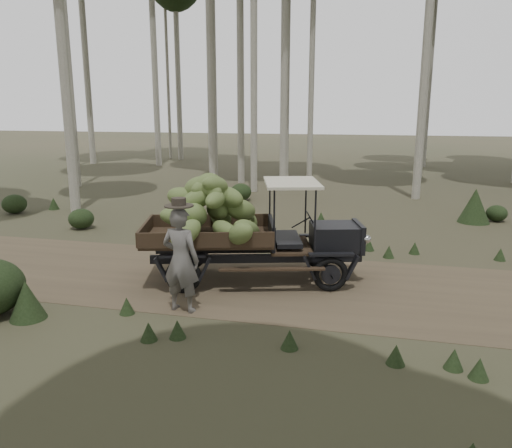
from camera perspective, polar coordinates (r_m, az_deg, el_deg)
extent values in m
plane|color=#473D2B|center=(10.11, 10.17, -7.34)|extent=(120.00, 120.00, 0.00)
cube|color=brown|center=(10.11, 10.17, -7.32)|extent=(70.00, 4.00, 0.01)
cube|color=black|center=(10.40, 8.90, -1.41)|extent=(1.12, 1.09, 0.51)
cube|color=black|center=(10.51, 11.61, -1.38)|extent=(0.33, 0.91, 0.57)
cube|color=black|center=(10.21, 1.80, -0.99)|extent=(0.41, 1.26, 0.51)
cube|color=#38281C|center=(10.24, -5.41, -1.55)|extent=(2.92, 2.28, 0.07)
cube|color=#38281C|center=(11.00, -5.18, 0.38)|extent=(2.50, 0.74, 0.29)
cube|color=#38281C|center=(9.39, -5.72, -1.84)|extent=(2.50, 0.74, 0.29)
cube|color=#38281C|center=(10.35, -12.56, -0.69)|extent=(0.49, 1.61, 0.29)
cube|color=beige|center=(10.05, 4.10, 4.73)|extent=(1.43, 1.79, 0.06)
cube|color=black|center=(10.65, -0.06, -2.85)|extent=(4.10, 1.21, 0.17)
cube|color=black|center=(9.98, 0.07, -3.95)|extent=(4.10, 1.21, 0.17)
torus|color=black|center=(11.22, 7.18, -3.30)|extent=(0.71, 0.31, 0.70)
torus|color=black|center=(9.84, 8.51, -5.71)|extent=(0.71, 0.31, 0.70)
torus|color=black|center=(11.13, -7.49, -3.44)|extent=(0.71, 0.31, 0.70)
torus|color=black|center=(9.74, -8.30, -5.90)|extent=(0.71, 0.31, 0.70)
sphere|color=beige|center=(10.90, 11.49, -0.59)|extent=(0.17, 0.17, 0.17)
sphere|color=beige|center=(10.12, 12.56, -1.70)|extent=(0.17, 0.17, 0.17)
ellipsoid|color=#5B713B|center=(10.77, -4.05, 0.81)|extent=(0.84, 0.95, 0.63)
ellipsoid|color=#5B713B|center=(9.92, -9.07, 0.79)|extent=(0.81, 0.65, 0.50)
ellipsoid|color=#5B713B|center=(9.73, -4.67, 2.76)|extent=(0.35, 0.70, 0.37)
ellipsoid|color=#5B713B|center=(10.14, -6.33, 4.12)|extent=(0.95, 0.72, 0.60)
ellipsoid|color=#5B713B|center=(9.63, -3.58, -0.76)|extent=(0.73, 0.54, 0.54)
ellipsoid|color=#5B713B|center=(10.41, -4.35, 1.77)|extent=(0.79, 0.83, 0.47)
ellipsoid|color=#5B713B|center=(10.29, -5.97, 3.34)|extent=(0.79, 0.61, 0.51)
ellipsoid|color=#5B713B|center=(9.90, -5.31, 3.93)|extent=(0.72, 0.57, 0.46)
ellipsoid|color=#5B713B|center=(9.86, -3.24, -0.96)|extent=(0.74, 0.70, 0.41)
ellipsoid|color=#5B713B|center=(10.39, -1.73, 1.64)|extent=(0.82, 0.95, 0.65)
ellipsoid|color=#5B713B|center=(10.17, -3.16, 3.08)|extent=(0.84, 0.63, 0.53)
ellipsoid|color=#5B713B|center=(9.92, -4.68, 4.45)|extent=(0.60, 0.84, 0.52)
ellipsoid|color=#5B713B|center=(10.50, -7.15, 0.32)|extent=(0.74, 0.93, 0.64)
ellipsoid|color=#5B713B|center=(9.76, -7.07, 1.00)|extent=(0.49, 0.80, 0.66)
ellipsoid|color=#5B713B|center=(9.96, -6.55, 2.97)|extent=(0.89, 0.72, 0.60)
ellipsoid|color=#5B713B|center=(10.06, -5.53, 4.30)|extent=(0.76, 0.84, 0.45)
ellipsoid|color=#5B713B|center=(10.83, -0.95, 0.35)|extent=(0.72, 0.80, 0.53)
ellipsoid|color=#5B713B|center=(9.83, -7.50, 0.75)|extent=(0.71, 0.78, 0.52)
ellipsoid|color=#5B713B|center=(10.17, -3.86, 3.29)|extent=(0.66, 0.83, 0.60)
ellipsoid|color=#5B713B|center=(10.08, -5.58, 4.46)|extent=(0.83, 0.84, 0.65)
ellipsoid|color=#5B713B|center=(9.92, -1.09, -0.66)|extent=(0.69, 0.94, 0.66)
ellipsoid|color=#5B713B|center=(10.40, -7.55, 1.79)|extent=(0.50, 0.65, 0.48)
ellipsoid|color=#5B713B|center=(10.29, -8.31, 3.00)|extent=(0.78, 0.49, 0.54)
ellipsoid|color=#5B713B|center=(9.35, -8.01, -1.06)|extent=(0.79, 0.89, 0.69)
ellipsoid|color=#5B713B|center=(9.30, -1.80, -1.13)|extent=(0.82, 0.78, 0.64)
imported|color=#5F5B57|center=(8.74, -8.59, -4.11)|extent=(0.73, 0.53, 1.87)
cylinder|color=#302921|center=(8.51, -8.80, 2.06)|extent=(0.56, 0.56, 0.02)
cylinder|color=#302921|center=(8.50, -8.82, 2.48)|extent=(0.28, 0.28, 0.15)
cylinder|color=#B2AD9E|center=(22.89, 3.32, 22.15)|extent=(0.32, 0.32, 14.20)
cylinder|color=#B2AD9E|center=(32.47, 19.53, 20.37)|extent=(0.38, 0.38, 16.00)
cylinder|color=#B2AD9E|center=(35.28, -11.77, 23.78)|extent=(0.25, 0.25, 20.37)
cylinder|color=#B2AD9E|center=(35.73, -9.05, 20.33)|extent=(0.35, 0.35, 16.16)
cylinder|color=#B2AD9E|center=(27.44, 19.35, 21.12)|extent=(0.29, 0.29, 15.30)
cone|color=#233319|center=(19.02, -22.13, 2.19)|extent=(0.38, 0.38, 0.42)
ellipsoid|color=#233319|center=(18.79, -25.89, 2.07)|extent=(0.80, 0.80, 0.64)
cone|color=#233319|center=(16.95, 23.72, 1.93)|extent=(0.96, 0.96, 1.07)
cone|color=#233319|center=(15.33, 7.43, 0.60)|extent=(0.38, 0.38, 0.42)
ellipsoid|color=#233319|center=(19.33, -1.74, 3.68)|extent=(0.82, 0.82, 0.65)
cone|color=#233319|center=(9.36, -24.72, -7.89)|extent=(0.61, 0.61, 0.68)
ellipsoid|color=#233319|center=(20.55, -5.05, 3.93)|extent=(0.58, 0.58, 0.46)
cone|color=#233319|center=(20.57, -5.87, 4.49)|extent=(0.79, 0.79, 0.88)
ellipsoid|color=#233319|center=(15.64, -19.35, 0.57)|extent=(0.74, 0.74, 0.59)
ellipsoid|color=#233319|center=(17.46, 25.80, 1.11)|extent=(0.64, 0.64, 0.51)
cone|color=#233319|center=(13.06, 26.14, -3.12)|extent=(0.27, 0.27, 0.30)
cone|color=#233319|center=(12.25, 10.77, -2.99)|extent=(0.27, 0.27, 0.30)
cone|color=#233319|center=(8.01, -8.97, -11.76)|extent=(0.27, 0.27, 0.30)
cone|color=#233319|center=(7.45, 24.16, -14.82)|extent=(0.27, 0.27, 0.30)
cone|color=#233319|center=(7.44, 15.70, -14.15)|extent=(0.27, 0.27, 0.30)
cone|color=#233319|center=(12.85, 12.81, -2.32)|extent=(0.27, 0.27, 0.30)
cone|color=#233319|center=(7.57, 21.69, -14.13)|extent=(0.27, 0.27, 0.30)
cone|color=#233319|center=(7.62, 3.86, -13.00)|extent=(0.27, 0.27, 0.30)
cone|color=#233319|center=(12.85, 17.67, -2.63)|extent=(0.27, 0.27, 0.30)
cone|color=#233319|center=(8.02, -12.18, -11.90)|extent=(0.27, 0.27, 0.30)
cone|color=#233319|center=(13.21, -6.18, -1.65)|extent=(0.27, 0.27, 0.30)
cone|color=#233319|center=(9.06, -14.56, -9.01)|extent=(0.27, 0.27, 0.30)
cone|color=#233319|center=(12.36, 14.93, -3.06)|extent=(0.27, 0.27, 0.30)
cone|color=#233319|center=(13.30, -10.25, -1.69)|extent=(0.27, 0.27, 0.30)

